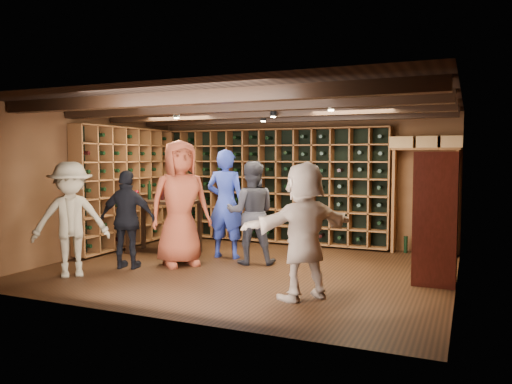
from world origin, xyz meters
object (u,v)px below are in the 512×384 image
at_px(display_cabinet, 435,221).
at_px(guest_khaki, 71,219).
at_px(guest_red_floral, 180,203).
at_px(man_grey_suit, 251,213).
at_px(tasting_table, 164,207).
at_px(guest_woman_black, 128,220).
at_px(man_blue_shirt, 226,204).
at_px(guest_beige, 304,230).

relative_size(display_cabinet, guest_khaki, 1.06).
relative_size(guest_red_floral, guest_khaki, 1.20).
relative_size(man_grey_suit, guest_khaki, 1.00).
bearing_deg(tasting_table, display_cabinet, -10.00).
bearing_deg(guest_woman_black, guest_khaki, 45.97).
xyz_separation_m(guest_woman_black, guest_khaki, (-0.42, -0.74, 0.07)).
xyz_separation_m(guest_red_floral, tasting_table, (-0.81, 0.75, -0.16)).
bearing_deg(display_cabinet, tasting_table, 175.14).
height_order(man_blue_shirt, guest_khaki, man_blue_shirt).
bearing_deg(guest_red_floral, man_grey_suit, -21.49).
distance_m(man_blue_shirt, tasting_table, 1.21).
bearing_deg(guest_beige, tasting_table, -80.12).
relative_size(guest_woman_black, guest_khaki, 0.92).
bearing_deg(guest_red_floral, guest_beige, -73.97).
xyz_separation_m(man_blue_shirt, man_grey_suit, (0.59, -0.27, -0.10)).
height_order(man_blue_shirt, man_grey_suit, man_blue_shirt).
bearing_deg(man_grey_suit, guest_khaki, 20.36).
bearing_deg(guest_red_floral, display_cabinet, -45.32).
distance_m(man_blue_shirt, guest_beige, 2.70).
height_order(display_cabinet, guest_beige, display_cabinet).
xyz_separation_m(man_blue_shirt, guest_woman_black, (-1.01, -1.33, -0.16)).
height_order(guest_red_floral, tasting_table, guest_red_floral).
distance_m(display_cabinet, guest_beige, 1.96).
height_order(man_blue_shirt, guest_beige, man_blue_shirt).
height_order(man_grey_suit, guest_woman_black, man_grey_suit).
bearing_deg(man_grey_suit, tasting_table, -27.75).
distance_m(display_cabinet, guest_red_floral, 3.79).
distance_m(guest_woman_black, tasting_table, 1.28).
bearing_deg(guest_beige, display_cabinet, 173.37).
xyz_separation_m(display_cabinet, guest_khaki, (-4.80, -1.61, -0.03)).
distance_m(guest_woman_black, guest_beige, 3.03).
bearing_deg(guest_khaki, guest_red_floral, 4.95).
bearing_deg(tasting_table, guest_woman_black, -86.21).
bearing_deg(display_cabinet, guest_woman_black, -168.70).
height_order(display_cabinet, guest_woman_black, display_cabinet).
relative_size(guest_khaki, tasting_table, 1.26).
xyz_separation_m(display_cabinet, guest_red_floral, (-3.77, -0.36, 0.13)).
bearing_deg(display_cabinet, man_grey_suit, 176.08).
relative_size(man_grey_suit, guest_woman_black, 1.09).
distance_m(guest_red_floral, guest_beige, 2.58).
xyz_separation_m(guest_khaki, guest_beige, (3.41, 0.24, 0.01)).
height_order(guest_woman_black, tasting_table, guest_woman_black).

